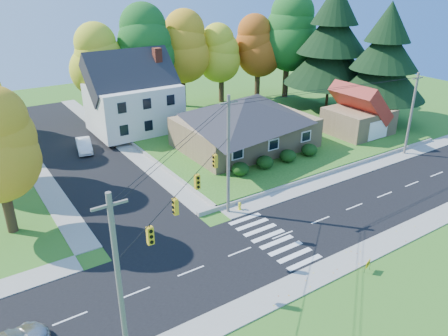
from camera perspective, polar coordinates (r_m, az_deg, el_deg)
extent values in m
plane|color=#3D7923|center=(33.91, 7.65, -8.68)|extent=(120.00, 120.00, 0.00)
cube|color=black|center=(33.91, 7.65, -8.67)|extent=(90.00, 8.00, 0.02)
cube|color=black|center=(51.76, -18.66, 2.12)|extent=(8.00, 44.00, 0.02)
cube|color=#9C9A90|center=(37.21, 2.64, -5.22)|extent=(90.00, 2.00, 0.08)
cube|color=#9C9A90|center=(31.02, 13.80, -12.63)|extent=(90.00, 2.00, 0.08)
cube|color=#3D7923|center=(56.04, 3.83, 5.27)|extent=(30.00, 30.00, 0.50)
cube|color=tan|center=(48.81, 2.72, 4.72)|extent=(14.00, 10.00, 3.20)
pyramid|color=#26262B|center=(47.99, 2.79, 7.77)|extent=(14.60, 10.60, 2.20)
cube|color=silver|center=(54.84, -11.66, 7.75)|extent=(10.00, 8.00, 5.60)
pyramid|color=#26262B|center=(53.89, -12.01, 11.83)|extent=(10.40, 8.40, 2.40)
cube|color=brown|center=(55.67, -8.46, 10.35)|extent=(0.90, 0.90, 9.60)
cube|color=tan|center=(55.37, 17.10, 5.92)|extent=(7.00, 6.00, 3.00)
pyramid|color=maroon|center=(54.74, 17.39, 8.21)|extent=(7.30, 6.30, 1.60)
cube|color=silver|center=(53.69, 19.52, 4.70)|extent=(3.20, 0.10, 2.20)
ellipsoid|color=#163A10|center=(41.77, 2.14, -0.12)|extent=(1.70, 1.70, 1.27)
ellipsoid|color=#163A10|center=(43.45, 5.37, 0.78)|extent=(1.70, 1.70, 1.27)
ellipsoid|color=#163A10|center=(45.26, 8.34, 1.60)|extent=(1.70, 1.70, 1.27)
ellipsoid|color=#163A10|center=(47.20, 11.09, 2.35)|extent=(1.70, 1.70, 1.27)
cylinder|color=#666059|center=(21.23, -13.45, -15.21)|extent=(0.26, 0.26, 10.00)
cube|color=#666059|center=(18.81, -14.72, -4.72)|extent=(1.60, 0.12, 0.12)
cylinder|color=#666059|center=(34.41, 0.57, 1.46)|extent=(0.26, 0.26, 10.00)
cube|color=#666059|center=(32.97, 0.61, 8.54)|extent=(1.60, 0.12, 0.12)
cylinder|color=#666059|center=(50.86, 23.24, 6.42)|extent=(0.26, 0.26, 9.00)
cube|color=#666059|center=(49.95, 23.97, 10.67)|extent=(1.60, 0.12, 0.12)
cube|color=gold|center=(22.90, -9.62, -8.70)|extent=(0.34, 0.26, 1.00)
cube|color=gold|center=(25.36, -6.36, -5.03)|extent=(0.26, 0.34, 1.00)
cube|color=gold|center=(28.17, -3.53, -1.81)|extent=(0.34, 0.26, 1.00)
cube|color=gold|center=(31.24, -1.17, 0.92)|extent=(0.26, 0.34, 1.00)
cylinder|color=black|center=(26.62, -4.77, -1.91)|extent=(13.02, 10.43, 0.04)
cylinder|color=#3F2A19|center=(59.69, -15.68, 8.56)|extent=(0.80, 0.80, 5.40)
sphere|color=gold|center=(58.83, -16.11, 12.22)|extent=(6.72, 6.72, 6.72)
sphere|color=gold|center=(58.54, -16.30, 13.82)|extent=(5.91, 5.91, 5.91)
sphere|color=gold|center=(58.29, -16.50, 15.44)|extent=(5.11, 5.11, 5.11)
cylinder|color=#3F2A19|center=(60.70, -10.01, 9.78)|extent=(0.86, 0.86, 6.30)
sphere|color=#1D631F|center=(59.77, -10.33, 14.00)|extent=(7.84, 7.84, 7.84)
sphere|color=#1D631F|center=(59.47, -10.47, 15.86)|extent=(6.90, 6.90, 6.90)
sphere|color=#1D631F|center=(59.24, -10.62, 17.73)|extent=(5.96, 5.96, 5.96)
cylinder|color=#3F2A19|center=(64.15, -5.41, 10.59)|extent=(0.83, 0.83, 5.85)
sphere|color=gold|center=(63.31, -5.56, 14.31)|extent=(7.28, 7.28, 7.28)
sphere|color=gold|center=(63.04, -5.63, 15.94)|extent=(6.41, 6.41, 6.41)
sphere|color=gold|center=(62.81, -5.70, 17.58)|extent=(5.53, 5.53, 5.53)
cylinder|color=#3F2A19|center=(66.39, -0.34, 10.75)|extent=(0.77, 0.77, 4.95)
sphere|color=gold|center=(65.66, -0.35, 13.79)|extent=(6.16, 6.16, 6.16)
sphere|color=gold|center=(65.41, -0.35, 15.11)|extent=(5.42, 5.42, 5.42)
sphere|color=gold|center=(65.19, -0.36, 16.45)|extent=(4.68, 4.68, 4.68)
cylinder|color=#3F2A19|center=(68.94, 4.38, 11.37)|extent=(0.80, 0.80, 5.40)
sphere|color=#A94F15|center=(68.20, 4.49, 14.57)|extent=(6.72, 6.72, 6.72)
sphere|color=#A94F15|center=(67.95, 4.54, 15.97)|extent=(5.91, 5.91, 5.91)
sphere|color=#A94F15|center=(67.74, 4.58, 17.37)|extent=(5.11, 5.11, 5.11)
cylinder|color=#3F2A19|center=(69.80, 8.09, 11.93)|extent=(0.89, 0.89, 6.75)
sphere|color=#1D631F|center=(68.96, 8.33, 15.89)|extent=(8.40, 8.40, 8.40)
sphere|color=#1D631F|center=(68.71, 8.44, 17.62)|extent=(7.39, 7.39, 7.39)
sphere|color=#1D631F|center=(68.51, 8.55, 19.37)|extent=(6.38, 6.38, 6.38)
cylinder|color=#3F2A19|center=(65.33, 13.31, 8.96)|extent=(0.40, 0.40, 2.88)
cone|color=black|center=(64.20, 13.77, 13.64)|extent=(12.80, 12.80, 6.72)
cone|color=black|center=(63.66, 14.12, 17.03)|extent=(9.60, 9.60, 6.08)
cone|color=black|center=(63.37, 14.46, 20.18)|extent=(6.40, 6.40, 5.44)
cylinder|color=#3F2A19|center=(61.17, 19.33, 7.06)|extent=(0.40, 0.40, 2.52)
cone|color=black|center=(60.07, 19.96, 11.39)|extent=(11.20, 11.20, 5.88)
cone|color=black|center=(59.51, 20.42, 14.54)|extent=(8.40, 8.40, 5.32)
cone|color=black|center=(59.16, 20.87, 17.46)|extent=(5.60, 5.60, 4.76)
cylinder|color=#3F2A19|center=(36.73, -26.48, -4.06)|extent=(0.77, 0.77, 4.95)
imported|color=white|center=(51.16, -17.82, 2.85)|extent=(2.32, 4.53, 1.42)
cylinder|color=yellow|center=(36.93, 2.06, -5.45)|extent=(0.33, 0.33, 0.09)
cylinder|color=yellow|center=(36.79, 2.06, -5.07)|extent=(0.22, 0.22, 0.51)
sphere|color=yellow|center=(36.64, 2.07, -4.65)|extent=(0.24, 0.24, 0.24)
cylinder|color=yellow|center=(36.75, 2.07, -4.94)|extent=(0.43, 0.25, 0.11)
cylinder|color=black|center=(31.14, 17.92, -12.46)|extent=(0.02, 0.02, 0.56)
cylinder|color=black|center=(31.48, 18.51, -12.12)|extent=(0.02, 0.02, 0.56)
cube|color=#FFB800|center=(31.12, 18.30, -11.79)|extent=(0.65, 0.25, 0.45)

